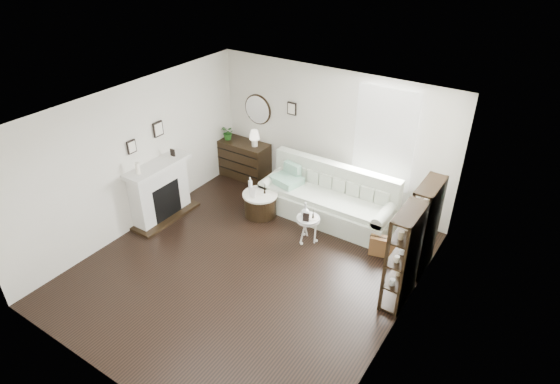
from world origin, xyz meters
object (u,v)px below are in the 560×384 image
Objects in this scene: pedestal_table at (308,220)px; sofa at (328,201)px; dresser at (242,159)px; drum_table at (260,204)px.

sofa is at bearing 95.81° from pedestal_table.
sofa is 0.94m from pedestal_table.
dresser is 1.83× the size of drum_table.
dresser is (-2.37, 0.39, 0.08)m from sofa.
drum_table is 1.26m from pedestal_table.
sofa is at bearing 31.29° from drum_table.
sofa is at bearing -9.30° from dresser.
drum_table is at bearing 168.61° from pedestal_table.
drum_table is at bearing -40.48° from dresser.
drum_table is (1.25, -1.07, -0.18)m from dresser.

